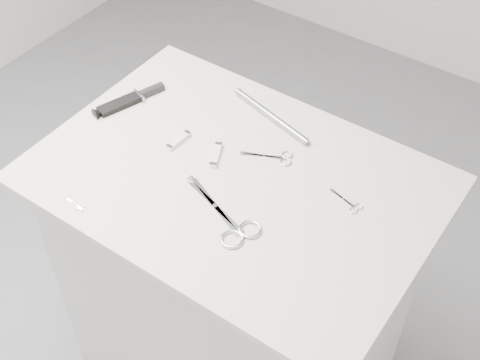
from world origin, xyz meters
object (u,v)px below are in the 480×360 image
Objects in this scene: tiny_scissors at (78,206)px; large_shears at (232,224)px; pocket_knife_a at (179,141)px; embroidery_scissors_a at (277,157)px; plinth at (236,286)px; metal_rail at (271,116)px; embroidery_scissors_b at (350,204)px; sheathed_knife at (134,98)px; pocket_knife_b at (216,155)px.

large_shears is at bearing 32.48° from tiny_scissors.
tiny_scissors is at bearing 174.06° from pocket_knife_a.
large_shears reaches higher than embroidery_scissors_a.
metal_rail reaches higher than plinth.
plinth is 9.38× the size of embroidery_scissors_b.
pocket_knife_a reaches higher than plinth.
plinth is 0.61m from tiny_scissors.
sheathed_knife reaches higher than pocket_knife_b.
pocket_knife_b is at bearing 158.36° from plinth.
embroidery_scissors_b and tiny_scissors have the same top height.
embroidery_scissors_a is 1.52× the size of pocket_knife_b.
tiny_scissors is (-0.53, -0.38, -0.00)m from embroidery_scissors_b.
embroidery_scissors_a and tiny_scissors have the same top height.
embroidery_scissors_b is at bearing -25.45° from metal_rail.
sheathed_knife is 0.33m from pocket_knife_b.
metal_rail reaches higher than embroidery_scissors_a.
large_shears is 0.40m from metal_rail.
metal_rail reaches higher than large_shears.
embroidery_scissors_a is at bearing 67.24° from plinth.
large_shears is 0.38m from tiny_scissors.
pocket_knife_a is (-0.20, 0.02, 0.47)m from plinth.
plinth is 0.54m from metal_rail.
pocket_knife_a is 0.94× the size of pocket_knife_b.
pocket_knife_b is 0.30× the size of metal_rail.
pocket_knife_a is at bearing 86.34° from tiny_scissors.
embroidery_scissors_b is at bearing -33.63° from embroidery_scissors_a.
embroidery_scissors_b is (0.23, -0.04, -0.00)m from embroidery_scissors_a.
embroidery_scissors_b is 0.48m from pocket_knife_a.
plinth is 3.15× the size of metal_rail.
pocket_knife_a is (0.06, 0.32, 0.00)m from tiny_scissors.
plinth is 11.08× the size of pocket_knife_a.
large_shears is at bearing -117.98° from embroidery_scissors_b.
pocket_knife_b reaches higher than large_shears.
pocket_knife_b reaches higher than pocket_knife_a.
tiny_scissors is 0.22× the size of metal_rail.
pocket_knife_a is (-0.48, -0.06, 0.00)m from embroidery_scissors_b.
pocket_knife_b reaches higher than embroidery_scissors_a.
sheathed_knife is (-0.41, 0.08, 0.48)m from plinth.
sheathed_knife is (-0.49, 0.22, 0.00)m from large_shears.
pocket_knife_a is at bearing 173.99° from plinth.
embroidery_scissors_b is (0.20, 0.22, -0.00)m from large_shears.
sheathed_knife is at bearing -165.93° from embroidery_scissors_b.
plinth is at bearing -137.73° from embroidery_scissors_a.
pocket_knife_a is at bearing -87.47° from sheathed_knife.
metal_rail is (-0.05, 0.24, 0.48)m from plinth.
pocket_knife_b is 0.21m from metal_rail.
pocket_knife_b is at bearing 155.19° from large_shears.
sheathed_knife is 0.39m from metal_rail.
embroidery_scissors_a is 0.16m from metal_rail.
plinth is at bearing -78.48° from metal_rail.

